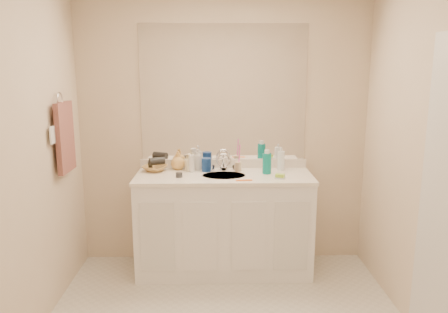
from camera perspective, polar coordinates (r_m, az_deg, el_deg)
wall_back at (r=3.97m, az=-0.08°, el=3.08°), size 2.60×0.02×2.40m
wall_front at (r=1.45m, az=1.60°, el=-12.70°), size 2.60×0.02×2.40m
wall_left at (r=2.96m, az=-25.69°, el=-1.12°), size 0.02×2.60×2.40m
wall_right at (r=3.01m, az=25.90°, el=-0.92°), size 0.02×2.60×2.40m
vanity_cabinet at (r=3.90m, az=-0.01°, el=-8.88°), size 1.50×0.55×0.85m
countertop at (r=3.76m, az=-0.01°, el=-2.60°), size 1.52×0.57×0.03m
backsplash at (r=4.00m, az=-0.08°, el=-0.91°), size 1.52×0.03×0.08m
sink_basin at (r=3.74m, az=-0.01°, el=-2.63°), size 0.37×0.37×0.02m
faucet at (r=3.90m, az=-0.05°, el=-1.02°), size 0.02×0.02×0.11m
mirror at (r=3.92m, az=-0.08°, el=8.27°), size 1.48×0.01×1.20m
blue_mug at (r=3.87m, az=-2.30°, el=-1.08°), size 0.09×0.09×0.12m
tan_cup at (r=3.87m, az=1.86°, el=-1.34°), size 0.08×0.08×0.08m
toothbrush at (r=3.85m, az=2.02°, el=0.23°), size 0.02×0.04×0.18m
mouthwash_bottle at (r=3.80m, az=5.62°, el=-0.91°), size 0.08×0.08×0.18m
clear_pump_bottle at (r=3.94m, az=7.45°, el=-0.53°), size 0.08×0.08×0.17m
soap_dish at (r=3.67m, az=7.32°, el=-2.77°), size 0.10×0.09×0.01m
green_soap at (r=3.66m, az=7.33°, el=-2.48°), size 0.09×0.07×0.03m
orange_comb at (r=3.57m, az=2.64°, el=-3.11°), size 0.14×0.04×0.01m
dark_jar at (r=3.69m, az=-5.89°, el=-2.40°), size 0.06×0.06×0.04m
extra_white_bottle at (r=3.85m, az=-4.23°, el=-0.91°), size 0.06×0.06×0.15m
soap_bottle_white at (r=3.92m, az=-3.42°, el=-0.39°), size 0.10×0.10×0.19m
soap_bottle_cream at (r=3.90m, az=-4.54°, el=-0.73°), size 0.09×0.09×0.16m
soap_bottle_yellow at (r=3.96m, az=-6.04°, el=-0.53°), size 0.16×0.16×0.16m
wicker_basket at (r=3.93m, az=-9.02°, el=-1.52°), size 0.27×0.27×0.05m
hair_dryer at (r=3.92m, az=-8.76°, el=-0.60°), size 0.15×0.12×0.07m
towel_ring at (r=3.61m, az=-20.68°, el=7.06°), size 0.01×0.11×0.11m
hand_towel at (r=3.64m, az=-20.04°, el=2.37°), size 0.04×0.32×0.55m
switch_plate at (r=3.45m, az=-21.51°, el=2.62°), size 0.01×0.08×0.13m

